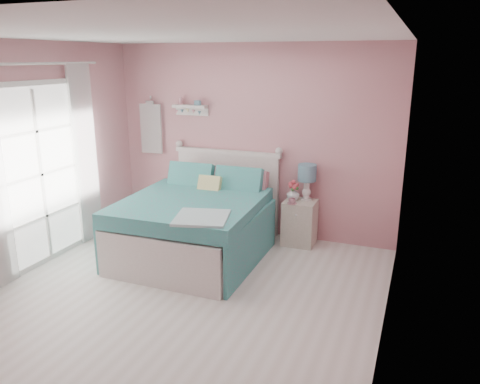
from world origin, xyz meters
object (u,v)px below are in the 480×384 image
Objects in this scene: bed at (198,224)px; table_lamp at (307,175)px; nightstand at (300,222)px; teacup at (292,201)px; vase at (293,194)px.

table_lamp is (1.17, 0.86, 0.53)m from bed.
teacup is at bearing -116.11° from nightstand.
table_lamp is 0.30m from vase.
nightstand is 3.42× the size of vase.
vase reaches higher than teacup.
table_lamp is at bearing 34.30° from bed.
bed is 1.36m from nightstand.
table_lamp is at bearing 60.45° from teacup.
nightstand is 1.24× the size of table_lamp.
vase is (-0.16, -0.07, -0.25)m from table_lamp.
nightstand is 0.37m from teacup.
nightstand is at bearing 33.06° from bed.
vase is at bearing -156.59° from table_lamp.
table_lamp is 2.76× the size of vase.
nightstand is at bearing 63.89° from teacup.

